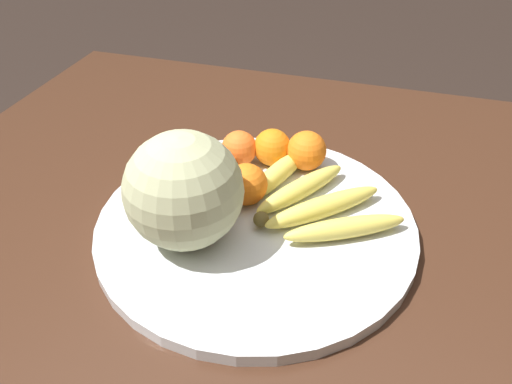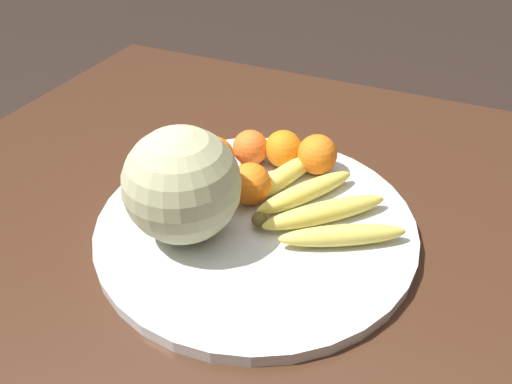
# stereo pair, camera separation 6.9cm
# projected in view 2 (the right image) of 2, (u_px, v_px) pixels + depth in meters

# --- Properties ---
(kitchen_table) EXTENTS (1.22, 1.16, 0.71)m
(kitchen_table) POSITION_uv_depth(u_px,v_px,m) (224.00, 293.00, 0.75)
(kitchen_table) COLOR #3D2316
(kitchen_table) RESTS_ON ground_plane
(fruit_bowl) EXTENTS (0.46, 0.46, 0.02)m
(fruit_bowl) POSITION_uv_depth(u_px,v_px,m) (256.00, 224.00, 0.73)
(fruit_bowl) COLOR silver
(fruit_bowl) RESTS_ON kitchen_table
(melon) EXTENTS (0.16, 0.16, 0.16)m
(melon) POSITION_uv_depth(u_px,v_px,m) (181.00, 186.00, 0.65)
(melon) COLOR #B2B789
(melon) RESTS_ON fruit_bowl
(banana_bunch) EXTENTS (0.25, 0.25, 0.03)m
(banana_bunch) POSITION_uv_depth(u_px,v_px,m) (312.00, 202.00, 0.73)
(banana_bunch) COLOR brown
(banana_bunch) RESTS_ON fruit_bowl
(orange_front_left) EXTENTS (0.06, 0.06, 0.06)m
(orange_front_left) POSITION_uv_depth(u_px,v_px,m) (251.00, 184.00, 0.74)
(orange_front_left) COLOR orange
(orange_front_left) RESTS_ON fruit_bowl
(orange_front_right) EXTENTS (0.06, 0.06, 0.06)m
(orange_front_right) POSITION_uv_depth(u_px,v_px,m) (283.00, 149.00, 0.82)
(orange_front_right) COLOR orange
(orange_front_right) RESTS_ON fruit_bowl
(orange_mid_center) EXTENTS (0.07, 0.07, 0.07)m
(orange_mid_center) POSITION_uv_depth(u_px,v_px,m) (213.00, 158.00, 0.79)
(orange_mid_center) COLOR orange
(orange_mid_center) RESTS_ON fruit_bowl
(orange_back_left) EXTENTS (0.06, 0.06, 0.06)m
(orange_back_left) POSITION_uv_depth(u_px,v_px,m) (250.00, 148.00, 0.82)
(orange_back_left) COLOR orange
(orange_back_left) RESTS_ON fruit_bowl
(orange_back_right) EXTENTS (0.07, 0.07, 0.07)m
(orange_back_right) POSITION_uv_depth(u_px,v_px,m) (317.00, 154.00, 0.80)
(orange_back_right) COLOR orange
(orange_back_right) RESTS_ON fruit_bowl
(produce_tag) EXTENTS (0.07, 0.05, 0.00)m
(produce_tag) POSITION_uv_depth(u_px,v_px,m) (262.00, 185.00, 0.79)
(produce_tag) COLOR white
(produce_tag) RESTS_ON fruit_bowl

